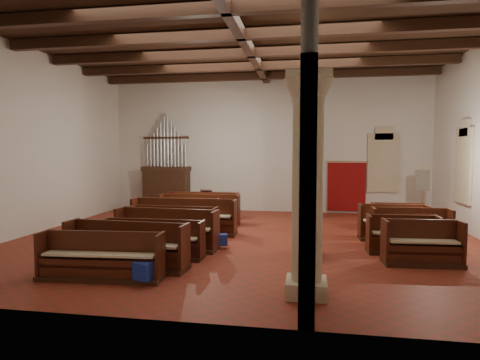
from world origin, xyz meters
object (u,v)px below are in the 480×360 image
object	(u,v)px
processional_banner	(422,203)
aisle_pew_0	(422,250)
pipe_organ	(167,180)
nave_pew_0	(101,264)
lectern	(207,205)

from	to	relation	value
processional_banner	aisle_pew_0	bearing A→B (deg)	-97.92
pipe_organ	processional_banner	bearing A→B (deg)	-9.15
nave_pew_0	aisle_pew_0	xyz separation A→B (m)	(6.93, 2.23, 0.03)
processional_banner	lectern	bearing A→B (deg)	-175.38
lectern	processional_banner	size ratio (longest dim) A/B	0.53
lectern	nave_pew_0	world-z (taller)	lectern
aisle_pew_0	processional_banner	bearing A→B (deg)	72.07
pipe_organ	processional_banner	size ratio (longest dim) A/B	2.03
nave_pew_0	aisle_pew_0	world-z (taller)	aisle_pew_0
lectern	aisle_pew_0	world-z (taller)	lectern
pipe_organ	aisle_pew_0	bearing A→B (deg)	-39.81
aisle_pew_0	nave_pew_0	bearing A→B (deg)	-165.26
processional_banner	nave_pew_0	distance (m)	11.67
lectern	processional_banner	world-z (taller)	processional_banner
pipe_organ	nave_pew_0	xyz separation A→B (m)	(2.06, -9.72, -1.05)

